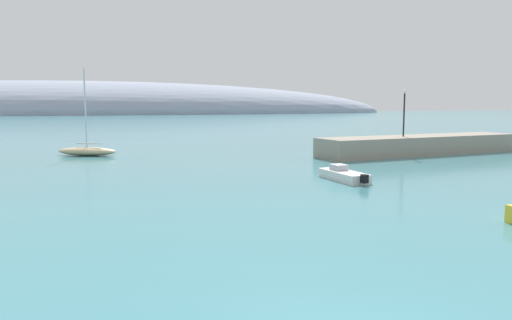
{
  "coord_description": "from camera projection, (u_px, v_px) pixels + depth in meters",
  "views": [
    {
      "loc": [
        -5.17,
        -7.81,
        5.25
      ],
      "look_at": [
        3.11,
        22.51,
        1.54
      ],
      "focal_mm": 33.67,
      "sensor_mm": 36.0,
      "label": 1
    }
  ],
  "objects": [
    {
      "name": "sailboat_sand_mid_mooring",
      "position": [
        87.0,
        151.0,
        48.59
      ],
      "size": [
        6.46,
        4.31,
        8.82
      ],
      "rotation": [
        0.0,
        0.0,
        2.72
      ],
      "color": "#C6B284",
      "rests_on": "water"
    },
    {
      "name": "harbor_lamp_post",
      "position": [
        404.0,
        108.0,
        48.39
      ],
      "size": [
        0.36,
        0.36,
        4.7
      ],
      "color": "black",
      "rests_on": "breakwater_rocks"
    },
    {
      "name": "motorboat_white_foreground",
      "position": [
        344.0,
        175.0,
        32.98
      ],
      "size": [
        2.04,
        4.96,
        1.02
      ],
      "rotation": [
        0.0,
        0.0,
        1.68
      ],
      "color": "white",
      "rests_on": "water"
    },
    {
      "name": "distant_ridge",
      "position": [
        79.0,
        114.0,
        250.1
      ],
      "size": [
        344.03,
        85.38,
        33.84
      ],
      "primitive_type": "ellipsoid",
      "color": "#8E99AD",
      "rests_on": "ground"
    },
    {
      "name": "breakwater_rocks",
      "position": [
        421.0,
        145.0,
        50.04
      ],
      "size": [
        23.98,
        8.54,
        1.92
      ],
      "primitive_type": "cube",
      "rotation": [
        0.0,
        0.0,
        0.18
      ],
      "color": "gray",
      "rests_on": "ground"
    }
  ]
}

